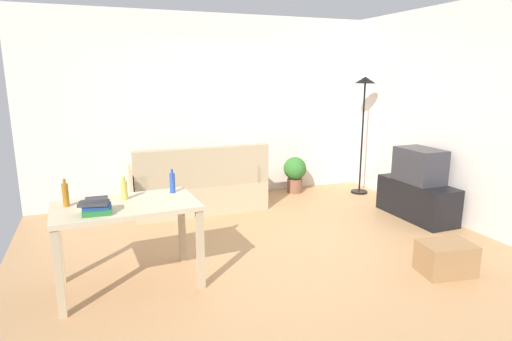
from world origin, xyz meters
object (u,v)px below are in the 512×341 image
torchiere_lamp (364,103)px  book_stack (96,207)px  bottle_amber (66,194)px  couch (199,188)px  bottle_blue (172,182)px  tv (420,165)px  potted_plant (295,172)px  bottle_squat (124,190)px  storage_box (446,258)px  tv_stand (417,200)px  desk (126,216)px

torchiere_lamp → book_stack: size_ratio=7.00×
book_stack → bottle_amber: bearing=127.9°
couch → bottle_blue: bearing=69.1°
couch → torchiere_lamp: size_ratio=0.98×
tv → book_stack: tv is taller
tv → potted_plant: size_ratio=1.05×
tv → bottle_amber: (-4.15, -0.46, 0.16)m
tv → bottle_blue: 3.26m
bottle_squat → storage_box: bearing=-19.1°
couch → storage_box: size_ratio=3.71×
storage_box → bottle_squat: (-2.80, 0.97, 0.70)m
couch → tv_stand: (2.58, -1.37, -0.07)m
tv_stand → potted_plant: bearing=29.4°
storage_box → bottle_amber: 3.48m
potted_plant → torchiere_lamp: bearing=-22.9°
bottle_amber → bottle_squat: size_ratio=1.13×
storage_box → tv_stand: bearing=57.9°
bottle_squat → desk: bearing=-92.3°
bottle_amber → bottle_squat: bearing=3.8°
torchiere_lamp → bottle_squat: 4.09m
tv → potted_plant: bearing=29.5°
potted_plant → tv_stand: bearing=-60.6°
couch → tv: 2.94m
torchiere_lamp → desk: 4.18m
bottle_amber → torchiere_lamp: bearing=22.7°
couch → potted_plant: 1.66m
couch → bottle_amber: bearing=49.3°
bottle_blue → torchiere_lamp: bearing=26.8°
torchiere_lamp → potted_plant: size_ratio=3.18×
bottle_blue → book_stack: size_ratio=0.87×
torchiere_lamp → bottle_amber: 4.53m
storage_box → bottle_amber: bottle_amber is taller
desk → tv_stand: bearing=5.4°
bottle_amber → potted_plant: bearing=33.8°
tv → torchiere_lamp: bearing=0.2°
torchiere_lamp → bottle_amber: torchiere_lamp is taller
potted_plant → storage_box: potted_plant is taller
potted_plant → bottle_blue: bearing=-138.4°
couch → tv_stand: bearing=152.1°
storage_box → bottle_squat: bearing=160.9°
torchiere_lamp → potted_plant: (-0.95, 0.40, -1.08)m
bottle_amber → couch: bearing=49.3°
tv → bottle_amber: bearing=96.3°
torchiere_lamp → book_stack: torchiere_lamp is taller
storage_box → book_stack: 3.17m
desk → bottle_amber: (-0.47, 0.10, 0.21)m
tv → bottle_squat: size_ratio=2.86×
couch → tv: (2.58, -1.37, 0.39)m
torchiere_lamp → book_stack: bearing=-152.5°
couch → potted_plant: bearing=-169.1°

